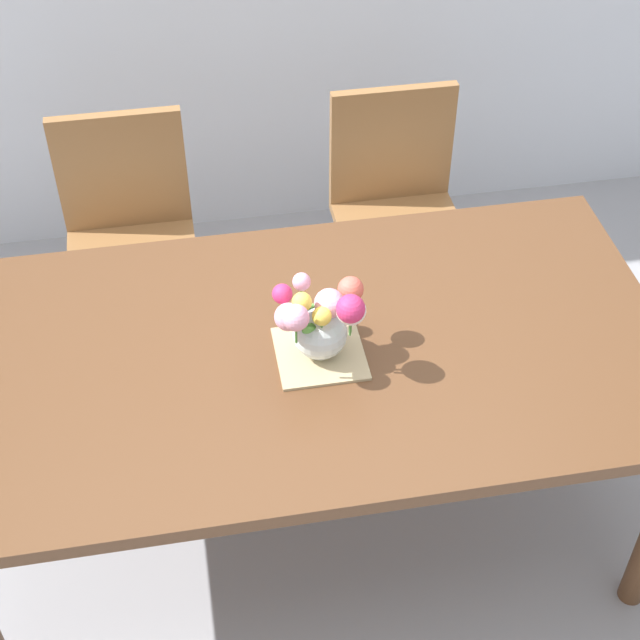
{
  "coord_description": "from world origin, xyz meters",
  "views": [
    {
      "loc": [
        -0.27,
        -1.74,
        2.46
      ],
      "look_at": [
        0.03,
        -0.03,
        0.85
      ],
      "focal_mm": 54.22,
      "sensor_mm": 36.0,
      "label": 1
    }
  ],
  "objects_px": {
    "dining_table": "(307,368)",
    "flower_vase": "(322,320)",
    "chair_right": "(397,204)",
    "chair_left": "(130,232)"
  },
  "relations": [
    {
      "from": "chair_left",
      "to": "chair_right",
      "type": "bearing_deg",
      "value": -180.0
    },
    {
      "from": "chair_right",
      "to": "flower_vase",
      "type": "height_order",
      "value": "flower_vase"
    },
    {
      "from": "dining_table",
      "to": "chair_right",
      "type": "distance_m",
      "value": 0.97
    },
    {
      "from": "chair_right",
      "to": "dining_table",
      "type": "bearing_deg",
      "value": 62.02
    },
    {
      "from": "flower_vase",
      "to": "chair_right",
      "type": "bearing_deg",
      "value": 64.81
    },
    {
      "from": "chair_right",
      "to": "flower_vase",
      "type": "relative_size",
      "value": 3.78
    },
    {
      "from": "dining_table",
      "to": "flower_vase",
      "type": "height_order",
      "value": "flower_vase"
    },
    {
      "from": "chair_left",
      "to": "chair_right",
      "type": "xyz_separation_m",
      "value": [
        0.9,
        0.0,
        0.0
      ]
    },
    {
      "from": "flower_vase",
      "to": "dining_table",
      "type": "bearing_deg",
      "value": 126.98
    },
    {
      "from": "chair_left",
      "to": "dining_table",
      "type": "bearing_deg",
      "value": 117.98
    }
  ]
}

